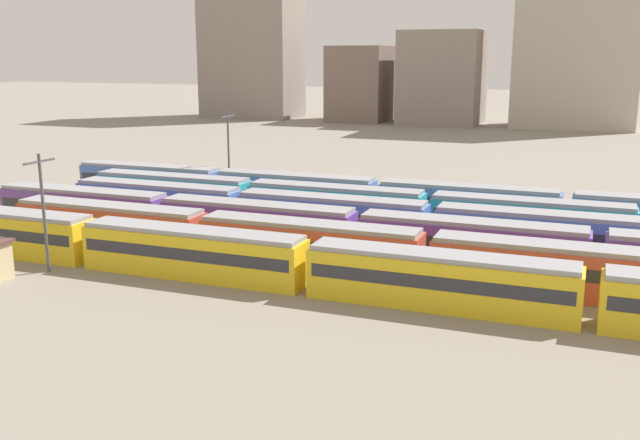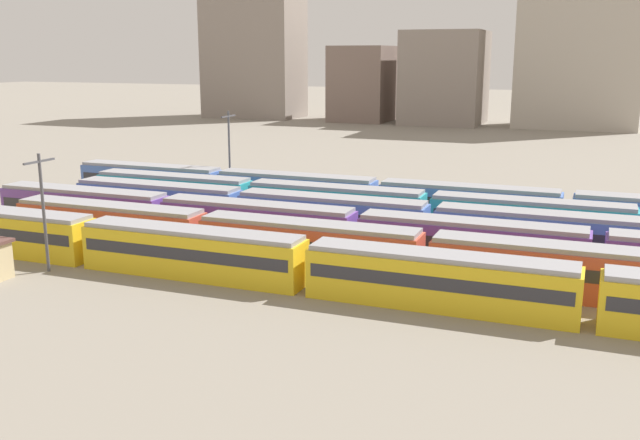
% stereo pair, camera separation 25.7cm
% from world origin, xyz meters
% --- Properties ---
extents(ground_plane, '(600.00, 600.00, 0.00)m').
position_xyz_m(ground_plane, '(0.00, 13.00, 0.00)').
color(ground_plane, gray).
extents(train_track_0, '(112.50, 3.06, 3.75)m').
position_xyz_m(train_track_0, '(40.17, 0.00, 1.90)').
color(train_track_0, yellow).
rests_on(train_track_0, ground_plane).
extents(train_track_1, '(55.80, 3.06, 3.75)m').
position_xyz_m(train_track_1, '(19.22, 5.20, 1.90)').
color(train_track_1, '#BC4C38').
rests_on(train_track_1, ground_plane).
extents(train_track_2, '(93.60, 3.06, 3.75)m').
position_xyz_m(train_track_2, '(31.01, 10.40, 1.90)').
color(train_track_2, '#6B429E').
rests_on(train_track_2, ground_plane).
extents(train_track_3, '(74.70, 3.06, 3.75)m').
position_xyz_m(train_track_3, '(26.71, 15.60, 1.90)').
color(train_track_3, '#4C70BC').
rests_on(train_track_3, ground_plane).
extents(train_track_4, '(55.80, 3.06, 3.75)m').
position_xyz_m(train_track_4, '(15.74, 20.80, 1.90)').
color(train_track_4, teal).
rests_on(train_track_4, ground_plane).
extents(train_track_5, '(93.60, 3.06, 3.75)m').
position_xyz_m(train_track_5, '(28.12, 26.00, 1.90)').
color(train_track_5, '#4C70BC').
rests_on(train_track_5, ground_plane).
extents(catenary_pole_0, '(0.24, 3.20, 9.24)m').
position_xyz_m(catenary_pole_0, '(0.66, -3.00, 5.16)').
color(catenary_pole_0, '#4C4C51').
rests_on(catenary_pole_0, ground_plane).
extents(catenary_pole_3, '(0.24, 3.20, 10.08)m').
position_xyz_m(catenary_pole_3, '(-0.71, 29.27, 5.59)').
color(catenary_pole_3, '#4C4C51').
rests_on(catenary_pole_3, ground_plane).
extents(distant_building_0, '(24.70, 15.28, 48.69)m').
position_xyz_m(distant_building_0, '(-47.65, 130.46, 24.34)').
color(distant_building_0, gray).
rests_on(distant_building_0, ground_plane).
extents(distant_building_1, '(14.04, 17.04, 18.64)m').
position_xyz_m(distant_building_1, '(-16.97, 130.46, 9.32)').
color(distant_building_1, '#7A665B').
rests_on(distant_building_1, ground_plane).
extents(distant_building_2, '(18.56, 20.50, 22.11)m').
position_xyz_m(distant_building_2, '(3.83, 130.46, 11.05)').
color(distant_building_2, gray).
rests_on(distant_building_2, ground_plane).
extents(distant_building_3, '(26.86, 15.51, 46.30)m').
position_xyz_m(distant_building_3, '(34.14, 130.46, 23.15)').
color(distant_building_3, '#B2A899').
rests_on(distant_building_3, ground_plane).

